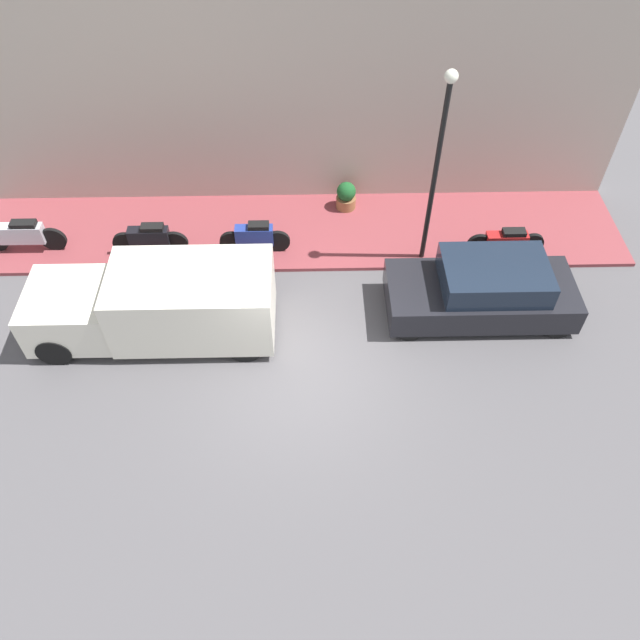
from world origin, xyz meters
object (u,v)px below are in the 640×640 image
Objects in this scene: scooter_silver at (22,235)px; streetlamp at (438,155)px; parked_car at (484,290)px; motorcycle_black at (150,238)px; motorcycle_blue at (255,237)px; potted_plant at (346,196)px; delivery_van at (156,304)px; motorcycle_red at (507,241)px.

streetlamp is (-0.47, -10.03, 2.49)m from scooter_silver.
motorcycle_black is at bearing 75.37° from parked_car.
motorcycle_black is 7.26m from streetlamp.
potted_plant is (1.72, -2.38, -0.09)m from motorcycle_blue.
delivery_van is at bearing 142.29° from motorcycle_blue.
parked_car is 3.20m from streetlamp.
motorcycle_red is 3.32m from streetlamp.
parked_car is at bearing -86.18° from delivery_van.
motorcycle_blue is at bearing -37.71° from delivery_van.
streetlamp is (-0.27, -6.81, 2.50)m from motorcycle_black.
streetlamp reaches higher than scooter_silver.
parked_car is 7.33m from delivery_van.
streetlamp reaches higher than potted_plant.
scooter_silver reaches higher than motorcycle_blue.
parked_car is 8.19m from motorcycle_black.
motorcycle_red is at bearing -27.58° from parked_car.
motorcycle_black is 2.42× the size of potted_plant.
delivery_van reaches higher than potted_plant.
parked_car is 4.82m from potted_plant.
parked_car is 5.72m from motorcycle_blue.
scooter_silver is at bearing 87.33° from streetlamp.
potted_plant is at bearing -45.44° from delivery_van.
motorcycle_red is at bearing -91.82° from scooter_silver.
delivery_van reaches higher than motorcycle_red.
motorcycle_blue is at bearing -91.71° from scooter_silver.
motorcycle_blue is 4.90m from streetlamp.
motorcycle_black is 3.22m from scooter_silver.
potted_plant reaches higher than motorcycle_red.
parked_car is 5.49× the size of potted_plant.
delivery_van is 2.65m from motorcycle_black.
motorcycle_red is 4.38m from potted_plant.
parked_car reaches higher than scooter_silver.
scooter_silver is at bearing 88.29° from motorcycle_blue.
scooter_silver reaches higher than motorcycle_black.
streetlamp is at bearing -93.99° from motorcycle_blue.
motorcycle_blue is 5.83m from scooter_silver.
streetlamp reaches higher than parked_car.
motorcycle_blue is at bearing 88.07° from motorcycle_red.
scooter_silver is at bearing 86.42° from motorcycle_black.
motorcycle_blue is 0.83× the size of scooter_silver.
delivery_van is at bearing -125.78° from scooter_silver.
delivery_van is at bearing 93.82° from parked_car.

